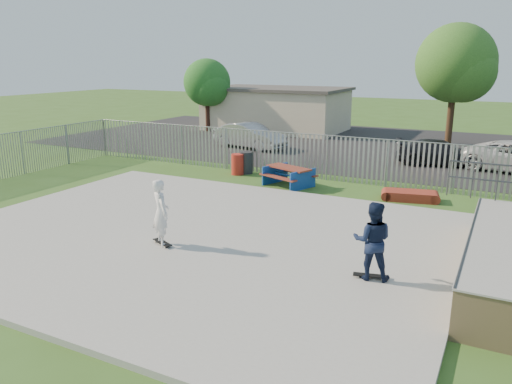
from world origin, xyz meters
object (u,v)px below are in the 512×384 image
at_px(tree_left, 207,83).
at_px(skater_navy, 372,241).
at_px(trash_bin_red, 238,164).
at_px(tree_mid, 456,63).
at_px(car_silver, 250,136).
at_px(picnic_table, 289,176).
at_px(funbox, 410,196).
at_px(car_dark, 440,153).
at_px(skater_white, 161,213).
at_px(trash_bin_grey, 246,163).

distance_m(tree_left, skater_navy, 27.36).
height_order(trash_bin_red, tree_mid, tree_mid).
xyz_separation_m(car_silver, tree_mid, (10.49, 7.19, 4.21)).
distance_m(picnic_table, tree_mid, 16.08).
bearing_deg(tree_mid, funbox, -88.53).
bearing_deg(car_silver, car_dark, -79.54).
bearing_deg(funbox, picnic_table, 168.47).
height_order(funbox, trash_bin_red, trash_bin_red).
bearing_deg(trash_bin_red, car_dark, 38.85).
xyz_separation_m(skater_navy, skater_white, (-5.79, -0.47, 0.00)).
bearing_deg(tree_left, trash_bin_red, -52.24).
distance_m(trash_bin_red, car_silver, 7.17).
bearing_deg(picnic_table, trash_bin_grey, 174.46).
bearing_deg(funbox, tree_mid, 79.31).
relative_size(funbox, trash_bin_grey, 1.88).
bearing_deg(tree_mid, car_silver, -145.57).
bearing_deg(tree_left, tree_mid, 6.56).
bearing_deg(skater_white, trash_bin_red, -38.83).
height_order(funbox, car_silver, car_silver).
height_order(car_silver, skater_white, skater_white).
bearing_deg(skater_navy, tree_mid, -100.94).
bearing_deg(trash_bin_grey, trash_bin_red, -122.11).
height_order(trash_bin_red, trash_bin_grey, trash_bin_grey).
bearing_deg(funbox, tree_left, 131.37).
height_order(car_silver, skater_navy, skater_navy).
bearing_deg(picnic_table, tree_mid, 92.64).
relative_size(funbox, tree_left, 0.36).
xyz_separation_m(picnic_table, funbox, (5.02, 0.05, -0.24)).
bearing_deg(trash_bin_grey, skater_navy, -47.99).
distance_m(car_silver, skater_white, 16.86).
bearing_deg(skater_white, tree_left, -26.02).
height_order(picnic_table, car_silver, car_silver).
xyz_separation_m(trash_bin_red, tree_mid, (7.65, 13.76, 4.50)).
height_order(trash_bin_red, tree_left, tree_left).
height_order(car_dark, tree_left, tree_left).
xyz_separation_m(funbox, tree_mid, (-0.37, 14.64, 4.81)).
bearing_deg(skater_navy, skater_white, -8.69).
bearing_deg(skater_navy, trash_bin_red, -59.20).
relative_size(picnic_table, skater_navy, 1.27).
relative_size(trash_bin_red, tree_left, 0.18).
xyz_separation_m(funbox, tree_left, (-17.19, 12.71, 3.40)).
bearing_deg(skater_white, skater_navy, -140.90).
height_order(car_silver, tree_mid, tree_mid).
relative_size(tree_mid, skater_white, 3.93).
xyz_separation_m(funbox, skater_navy, (0.55, -7.97, 0.91)).
relative_size(tree_left, skater_white, 2.82).
xyz_separation_m(car_dark, tree_left, (-17.26, 5.31, 2.93)).
height_order(picnic_table, funbox, picnic_table).
bearing_deg(tree_mid, car_dark, -86.47).
relative_size(picnic_table, tree_left, 0.45).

